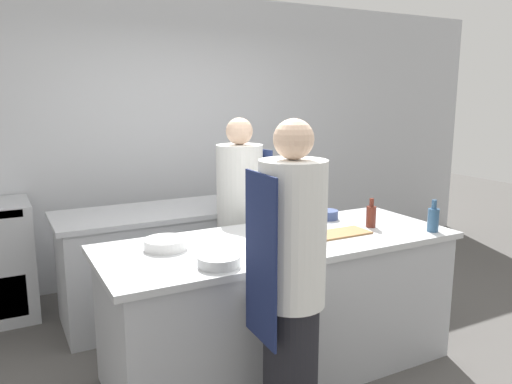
% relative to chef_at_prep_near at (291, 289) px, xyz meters
% --- Properties ---
extents(ground_plane, '(16.00, 16.00, 0.00)m').
position_rel_chef_at_prep_near_xyz_m(ground_plane, '(0.35, 0.68, -0.87)').
color(ground_plane, '#4C4947').
extents(wall_back, '(8.00, 0.06, 2.80)m').
position_rel_chef_at_prep_near_xyz_m(wall_back, '(0.35, 2.81, 0.53)').
color(wall_back, silver).
rests_on(wall_back, ground_plane).
extents(prep_counter, '(2.35, 0.91, 0.91)m').
position_rel_chef_at_prep_near_xyz_m(prep_counter, '(0.35, 0.68, -0.41)').
color(prep_counter, '#A8AAAF').
rests_on(prep_counter, ground_plane).
extents(pass_counter, '(2.17, 0.72, 0.91)m').
position_rel_chef_at_prep_near_xyz_m(pass_counter, '(0.15, 1.87, -0.41)').
color(pass_counter, '#A8AAAF').
rests_on(pass_counter, ground_plane).
extents(chef_at_prep_near, '(0.35, 0.34, 1.72)m').
position_rel_chef_at_prep_near_xyz_m(chef_at_prep_near, '(0.00, 0.00, 0.00)').
color(chef_at_prep_near, black).
rests_on(chef_at_prep_near, ground_plane).
extents(chef_at_stove, '(0.41, 0.39, 1.66)m').
position_rel_chef_at_prep_near_xyz_m(chef_at_stove, '(0.43, 1.45, -0.04)').
color(chef_at_stove, black).
rests_on(chef_at_stove, ground_plane).
extents(bottle_olive_oil, '(0.09, 0.09, 0.22)m').
position_rel_chef_at_prep_near_xyz_m(bottle_olive_oil, '(0.18, 0.50, 0.13)').
color(bottle_olive_oil, '#19471E').
rests_on(bottle_olive_oil, prep_counter).
extents(bottle_vinegar, '(0.07, 0.07, 0.21)m').
position_rel_chef_at_prep_near_xyz_m(bottle_vinegar, '(1.06, 0.63, 0.12)').
color(bottle_vinegar, '#5B2319').
rests_on(bottle_vinegar, prep_counter).
extents(bottle_wine, '(0.07, 0.07, 0.24)m').
position_rel_chef_at_prep_near_xyz_m(bottle_wine, '(0.10, 0.35, 0.14)').
color(bottle_wine, silver).
rests_on(bottle_wine, prep_counter).
extents(bottle_cooking_oil, '(0.06, 0.06, 0.26)m').
position_rel_chef_at_prep_near_xyz_m(bottle_cooking_oil, '(0.44, 0.90, 0.15)').
color(bottle_cooking_oil, black).
rests_on(bottle_cooking_oil, prep_counter).
extents(bottle_sauce, '(0.08, 0.08, 0.22)m').
position_rel_chef_at_prep_near_xyz_m(bottle_sauce, '(1.35, 0.34, 0.13)').
color(bottle_sauce, '#2D5175').
rests_on(bottle_sauce, prep_counter).
extents(bowl_mixing_large, '(0.23, 0.23, 0.06)m').
position_rel_chef_at_prep_near_xyz_m(bowl_mixing_large, '(-0.23, 0.38, 0.07)').
color(bowl_mixing_large, '#B7BABC').
rests_on(bowl_mixing_large, prep_counter).
extents(bowl_prep_small, '(0.26, 0.26, 0.06)m').
position_rel_chef_at_prep_near_xyz_m(bowl_prep_small, '(-0.39, 0.82, 0.07)').
color(bowl_prep_small, white).
rests_on(bowl_prep_small, prep_counter).
extents(bowl_ceramic_blue, '(0.16, 0.16, 0.07)m').
position_rel_chef_at_prep_near_xyz_m(bowl_ceramic_blue, '(0.92, 0.97, 0.08)').
color(bowl_ceramic_blue, navy).
rests_on(bowl_ceramic_blue, prep_counter).
extents(cutting_board, '(0.39, 0.20, 0.01)m').
position_rel_chef_at_prep_near_xyz_m(cutting_board, '(0.76, 0.59, 0.05)').
color(cutting_board, olive).
rests_on(cutting_board, prep_counter).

